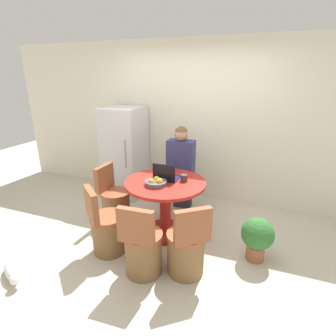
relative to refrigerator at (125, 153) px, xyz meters
name	(u,v)px	position (x,y,z in m)	size (l,w,h in m)	color
ground_plane	(156,245)	(1.11, -1.26, -0.78)	(12.00, 12.00, 0.00)	beige
wall_back	(193,123)	(1.11, 0.37, 0.52)	(7.00, 0.06, 2.60)	silver
refrigerator	(125,153)	(0.00, 0.00, 0.00)	(0.64, 0.66, 1.56)	silver
dining_table	(165,199)	(1.12, -0.96, -0.27)	(1.04, 1.04, 0.77)	#B2261E
chair_near_camera	(143,250)	(1.17, -1.75, -0.49)	(0.42, 0.42, 0.86)	brown
chair_near_left_corner	(107,230)	(0.60, -1.56, -0.49)	(0.49, 0.49, 0.86)	brown
chair_left_side	(115,203)	(0.32, -0.93, -0.49)	(0.42, 0.42, 0.86)	brown
chair_near_right_corner	(186,250)	(1.60, -1.59, -0.49)	(0.48, 0.49, 0.86)	brown
person_seated	(182,165)	(1.10, -0.21, -0.03)	(0.40, 0.37, 1.36)	#2D2D38
laptop	(167,176)	(1.11, -0.89, 0.03)	(0.30, 0.26, 0.23)	#141947
fruit_bowl	(156,182)	(1.05, -1.11, 0.02)	(0.27, 0.27, 0.10)	#4C4C56
coffee_cup	(184,178)	(1.34, -0.87, 0.03)	(0.09, 0.09, 0.09)	#383333
cat	(12,271)	(-0.11, -2.31, -0.70)	(0.46, 0.32, 0.16)	white
potted_plant	(257,236)	(2.30, -1.09, -0.47)	(0.37, 0.37, 0.53)	#935638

